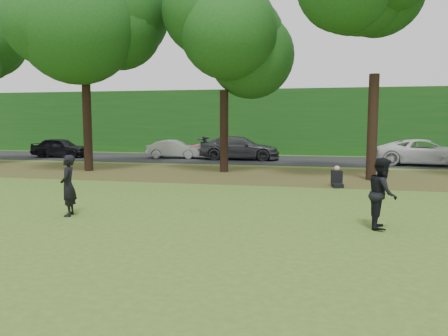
% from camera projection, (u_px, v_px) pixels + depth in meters
% --- Properties ---
extents(ground, '(120.00, 120.00, 0.00)m').
position_uv_depth(ground, '(219.00, 261.00, 8.21)').
color(ground, '#3C5B1C').
rests_on(ground, ground).
extents(leaf_litter, '(60.00, 7.00, 0.01)m').
position_uv_depth(leaf_litter, '(281.00, 175.00, 20.82)').
color(leaf_litter, '#4F351C').
rests_on(leaf_litter, ground).
extents(street, '(70.00, 7.00, 0.02)m').
position_uv_depth(street, '(292.00, 160.00, 28.58)').
color(street, black).
rests_on(street, ground).
extents(far_hedge, '(70.00, 3.00, 5.00)m').
position_uv_depth(far_hedge, '(298.00, 122.00, 34.13)').
color(far_hedge, '#175117').
rests_on(far_hedge, ground).
extents(player_left, '(0.59, 0.72, 1.69)m').
position_uv_depth(player_left, '(68.00, 186.00, 11.99)').
color(player_left, black).
rests_on(player_left, ground).
extents(player_right, '(0.73, 0.90, 1.74)m').
position_uv_depth(player_right, '(382.00, 193.00, 10.60)').
color(player_right, black).
rests_on(player_right, ground).
extents(parked_cars, '(35.89, 3.87, 1.54)m').
position_uv_depth(parked_cars, '(306.00, 150.00, 27.42)').
color(parked_cars, black).
rests_on(parked_cars, street).
extents(frisbee, '(0.35, 0.36, 0.14)m').
position_uv_depth(frisbee, '(195.00, 146.00, 11.49)').
color(frisbee, '#FF1592').
rests_on(frisbee, ground).
extents(seated_person, '(0.49, 0.77, 0.83)m').
position_uv_depth(seated_person, '(337.00, 179.00, 17.32)').
color(seated_person, black).
rests_on(seated_person, ground).
extents(tree_line, '(55.30, 7.90, 12.31)m').
position_uv_depth(tree_line, '(276.00, 6.00, 19.98)').
color(tree_line, black).
rests_on(tree_line, ground).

